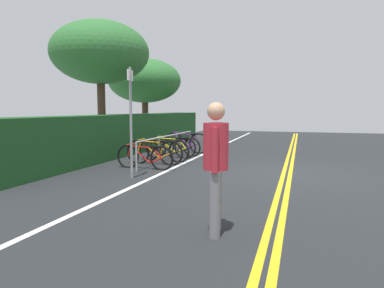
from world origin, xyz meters
The scene contains 16 objects.
ground_plane centered at (0.00, 0.00, -0.03)m, with size 33.32×13.37×0.05m, color #232628.
centre_line_yellow_inner centered at (0.00, -0.08, 0.00)m, with size 29.98×0.10×0.00m, color gold.
centre_line_yellow_outer centered at (0.00, 0.08, 0.00)m, with size 29.98×0.10×0.00m, color gold.
bike_lane_stripe_white centered at (0.00, 2.98, 0.00)m, with size 29.98×0.12×0.00m, color white.
bike_rack centered at (1.46, 3.70, 0.58)m, with size 4.61×0.05×0.78m.
bicycle_0 centered at (-0.38, 3.67, 0.32)m, with size 0.46×1.69×0.69m.
bicycle_1 centered at (0.44, 3.74, 0.35)m, with size 0.46×1.77×0.76m.
bicycle_2 centered at (1.08, 3.71, 0.34)m, with size 0.46×1.75×0.73m.
bicycle_3 centered at (1.81, 3.76, 0.34)m, with size 0.46×1.69×0.74m.
bicycle_4 centered at (2.50, 3.71, 0.32)m, with size 0.54×1.68×0.68m.
bicycle_5 centered at (3.32, 3.72, 0.37)m, with size 0.46×1.77×0.78m.
pedestrian centered at (-4.61, 0.72, 0.97)m, with size 0.48×0.32×1.68m.
sign_post_near centered at (-1.64, 3.41, 1.51)m, with size 0.36×0.09×2.53m.
hedge_backdrop centered at (2.96, 5.83, 0.70)m, with size 13.56×1.09×1.40m, color #1C4C21.
tree_mid centered at (2.62, 6.80, 3.63)m, with size 3.57×3.57×4.79m.
tree_far_right centered at (7.29, 7.20, 2.98)m, with size 3.59×3.59×4.08m.
Camera 1 is at (-8.86, -0.30, 1.60)m, focal length 32.78 mm.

